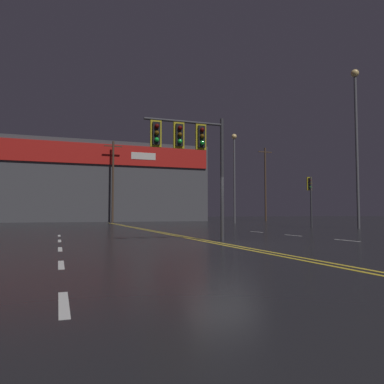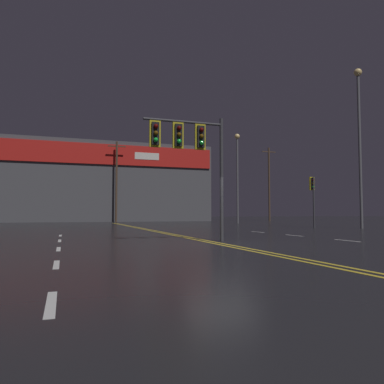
% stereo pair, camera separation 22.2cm
% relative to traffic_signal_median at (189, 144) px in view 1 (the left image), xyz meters
% --- Properties ---
extents(ground_plane, '(200.00, 200.00, 0.00)m').
position_rel_traffic_signal_median_xyz_m(ground_plane, '(0.81, -1.32, -3.71)').
color(ground_plane, black).
extents(road_markings, '(15.96, 60.00, 0.01)m').
position_rel_traffic_signal_median_xyz_m(road_markings, '(1.91, -2.98, -3.71)').
color(road_markings, gold).
rests_on(road_markings, ground).
extents(traffic_signal_median, '(3.19, 0.36, 4.81)m').
position_rel_traffic_signal_median_xyz_m(traffic_signal_median, '(0.00, 0.00, 0.00)').
color(traffic_signal_median, '#38383D').
rests_on(traffic_signal_median, ground).
extents(traffic_signal_corner_northeast, '(0.42, 0.36, 3.78)m').
position_rel_traffic_signal_median_xyz_m(traffic_signal_corner_northeast, '(13.06, 9.92, -0.93)').
color(traffic_signal_corner_northeast, '#38383D').
rests_on(traffic_signal_corner_northeast, ground).
extents(streetlight_near_left, '(0.56, 0.56, 11.54)m').
position_rel_traffic_signal_median_xyz_m(streetlight_near_left, '(15.54, 7.79, 3.45)').
color(streetlight_near_left, '#59595E').
rests_on(streetlight_near_left, ground).
extents(streetlight_far_left, '(0.56, 0.56, 9.61)m').
position_rel_traffic_signal_median_xyz_m(streetlight_far_left, '(13.09, 22.65, 2.41)').
color(streetlight_far_left, '#59595E').
rests_on(streetlight_far_left, ground).
extents(building_backdrop, '(27.87, 10.23, 10.28)m').
position_rel_traffic_signal_median_xyz_m(building_backdrop, '(0.82, 39.27, 1.44)').
color(building_backdrop, '#4C4C51').
rests_on(building_backdrop, ground).
extents(utility_pole_row, '(47.26, 0.26, 11.99)m').
position_rel_traffic_signal_median_xyz_m(utility_pole_row, '(0.02, 33.31, 1.93)').
color(utility_pole_row, '#4C3828').
rests_on(utility_pole_row, ground).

